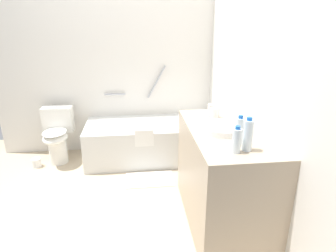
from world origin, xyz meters
The scene contains 16 objects.
ground_plane centered at (0.00, 0.00, 0.00)m, with size 3.69×3.69×0.00m, color #C1AD8E.
wall_back_tiled centered at (0.00, 1.39, 1.30)m, with size 3.03×0.10×2.59m, color silver.
wall_right_mirror centered at (1.37, 0.00, 1.30)m, with size 0.10×3.09×2.59m, color silver.
bathtub centered at (0.47, 0.97, 0.26)m, with size 1.65×0.74×1.17m.
toilet centered at (-0.72, 1.04, 0.36)m, with size 0.37×0.51×0.70m.
vanity_counter centered at (1.01, -0.36, 0.44)m, with size 0.61×1.19×0.87m, color tan.
sink_basin centered at (0.98, -0.38, 0.90)m, with size 0.34×0.34×0.05m, color white.
sink_faucet centered at (1.17, -0.38, 0.90)m, with size 0.11×0.15×0.06m.
water_bottle_0 centered at (1.03, -0.76, 0.98)m, with size 0.07×0.07×0.24m.
water_bottle_1 centered at (1.01, -0.64, 0.97)m, with size 0.06×0.06×0.22m.
water_bottle_2 centered at (0.94, -0.78, 0.96)m, with size 0.06×0.06×0.19m.
drinking_glass_0 centered at (1.00, -0.04, 0.92)m, with size 0.08×0.08×0.09m, color white.
drinking_glass_1 centered at (0.99, 0.05, 0.92)m, with size 0.06×0.06×0.10m, color white.
soap_dish centered at (1.00, -0.14, 0.88)m, with size 0.09×0.06×0.02m, color white.
bath_mat centered at (0.41, 0.40, 0.01)m, with size 0.54×0.33×0.01m, color white.
toilet_paper_roll centered at (-0.97, 0.89, 0.05)m, with size 0.11×0.11×0.11m, color white.
Camera 1 is at (0.28, -2.48, 1.71)m, focal length 30.71 mm.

